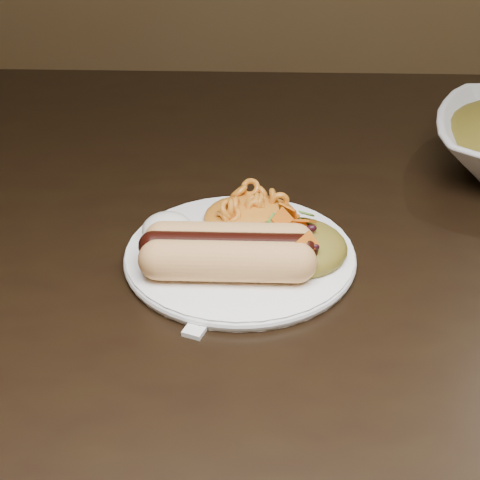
{
  "coord_description": "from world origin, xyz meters",
  "views": [
    {
      "loc": [
        -0.07,
        -0.56,
        1.07
      ],
      "look_at": [
        -0.09,
        -0.07,
        0.77
      ],
      "focal_mm": 50.0,
      "sensor_mm": 36.0,
      "label": 1
    }
  ],
  "objects": [
    {
      "name": "hotdog",
      "position": [
        -0.1,
        -0.1,
        0.78
      ],
      "size": [
        0.12,
        0.07,
        0.03
      ],
      "rotation": [
        0.0,
        0.0,
        0.0
      ],
      "color": "#F2AA60",
      "rests_on": "plate"
    },
    {
      "name": "sour_cream",
      "position": [
        -0.15,
        -0.05,
        0.77
      ],
      "size": [
        0.06,
        0.06,
        0.03
      ],
      "primitive_type": "ellipsoid",
      "rotation": [
        0.0,
        0.0,
        -0.4
      ],
      "color": "white",
      "rests_on": "plate"
    },
    {
      "name": "table",
      "position": [
        0.0,
        0.0,
        0.66
      ],
      "size": [
        1.6,
        0.9,
        0.75
      ],
      "color": "black",
      "rests_on": "floor"
    },
    {
      "name": "taco_salad",
      "position": [
        -0.04,
        -0.08,
        0.78
      ],
      "size": [
        0.09,
        0.09,
        0.04
      ],
      "rotation": [
        0.0,
        0.0,
        -0.2
      ],
      "color": "#A25C23",
      "rests_on": "plate"
    },
    {
      "name": "mac_and_cheese",
      "position": [
        -0.08,
        -0.02,
        0.78
      ],
      "size": [
        0.1,
        0.09,
        0.03
      ],
      "primitive_type": "ellipsoid",
      "rotation": [
        0.0,
        0.0,
        -0.08
      ],
      "color": "orange",
      "rests_on": "plate"
    },
    {
      "name": "plate",
      "position": [
        -0.09,
        -0.07,
        0.76
      ],
      "size": [
        0.24,
        0.24,
        0.01
      ],
      "primitive_type": "cylinder",
      "rotation": [
        0.0,
        0.0,
        -0.22
      ],
      "color": "white",
      "rests_on": "table"
    },
    {
      "name": "fork",
      "position": [
        -0.1,
        -0.13,
        0.75
      ],
      "size": [
        0.07,
        0.14,
        0.0
      ],
      "primitive_type": "cube",
      "rotation": [
        0.0,
        0.0,
        -0.35
      ],
      "color": "white",
      "rests_on": "table"
    }
  ]
}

